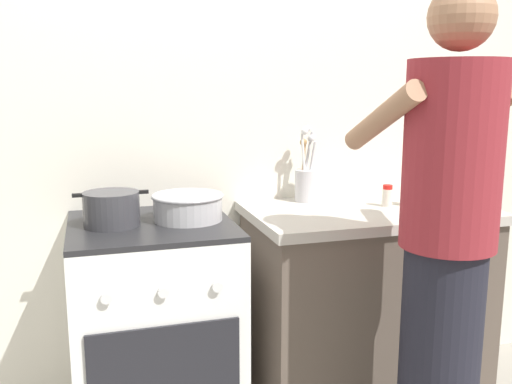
# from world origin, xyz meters

# --- Properties ---
(back_wall) EXTENTS (3.20, 0.10, 2.50)m
(back_wall) POSITION_xyz_m (0.20, 0.50, 1.25)
(back_wall) COLOR silver
(back_wall) RESTS_ON ground
(countertop) EXTENTS (1.00, 0.60, 0.90)m
(countertop) POSITION_xyz_m (0.55, 0.15, 0.45)
(countertop) COLOR brown
(countertop) RESTS_ON ground
(stove_range) EXTENTS (0.60, 0.62, 0.90)m
(stove_range) POSITION_xyz_m (-0.35, 0.15, 0.45)
(stove_range) COLOR white
(stove_range) RESTS_ON ground
(pot) EXTENTS (0.27, 0.20, 0.13)m
(pot) POSITION_xyz_m (-0.49, 0.14, 0.96)
(pot) COLOR #38383D
(pot) RESTS_ON stove_range
(mixing_bowl) EXTENTS (0.27, 0.27, 0.10)m
(mixing_bowl) POSITION_xyz_m (-0.21, 0.15, 0.96)
(mixing_bowl) COLOR #B7B7BC
(mixing_bowl) RESTS_ON stove_range
(utensil_crock) EXTENTS (0.10, 0.10, 0.33)m
(utensil_crock) POSITION_xyz_m (0.35, 0.35, 0.99)
(utensil_crock) COLOR silver
(utensil_crock) RESTS_ON countertop
(spice_bottle) EXTENTS (0.04, 0.04, 0.09)m
(spice_bottle) POSITION_xyz_m (0.64, 0.16, 0.94)
(spice_bottle) COLOR silver
(spice_bottle) RESTS_ON countertop
(oil_bottle) EXTENTS (0.06, 0.06, 0.25)m
(oil_bottle) POSITION_xyz_m (0.79, 0.08, 1.00)
(oil_bottle) COLOR gold
(oil_bottle) RESTS_ON countertop
(person) EXTENTS (0.41, 0.50, 1.70)m
(person) POSITION_xyz_m (0.51, -0.43, 0.86)
(person) COLOR black
(person) RESTS_ON ground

